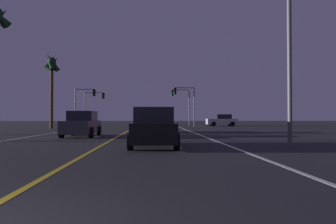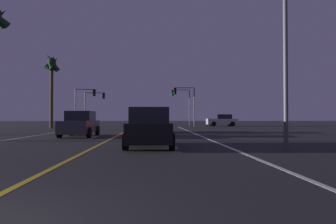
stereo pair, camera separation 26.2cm
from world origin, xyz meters
The scene contains 13 objects.
lane_edge_right centered at (5.75, 15.56, 0.00)m, with size 0.16×43.12×0.01m, color silver.
lane_edge_left centered at (-5.75, 15.56, 0.00)m, with size 0.16×43.12×0.01m, color silver.
lane_center_divider centered at (0.00, 15.56, 0.00)m, with size 0.16×43.12×0.01m, color gold.
car_lead_same_lane centered at (2.36, 10.16, 0.82)m, with size 2.02×4.30×1.70m.
car_oncoming centered at (-2.36, 17.27, 0.82)m, with size 2.02×4.30×1.70m.
car_crossing_side centered at (12.35, 39.74, 0.82)m, with size 4.30×2.02×1.70m.
car_ahead_far centered at (1.95, 22.23, 0.82)m, with size 2.02×4.30×1.70m.
traffic_light_near_right centered at (6.65, 37.62, 3.97)m, with size 2.91×0.36×5.36m.
traffic_light_near_left centered at (-6.67, 37.62, 3.78)m, with size 2.81×0.36×5.09m.
traffic_light_far_right centered at (6.69, 43.12, 4.12)m, with size 2.89×0.36×5.57m.
traffic_light_far_left centered at (-6.50, 43.12, 3.79)m, with size 3.14×0.36×5.07m.
street_lamp_right_near centered at (7.35, 9.22, 5.13)m, with size 2.66×0.44×8.03m.
palm_tree_left_far centered at (-9.24, 32.01, 6.81)m, with size 2.07×1.93×8.69m.
Camera 1 is at (2.31, -2.75, 1.29)m, focal length 31.85 mm.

